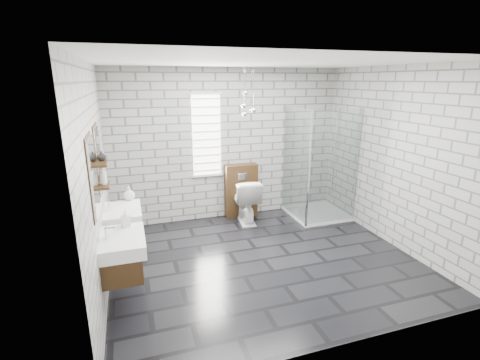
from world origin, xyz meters
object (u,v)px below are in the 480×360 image
cistern_panel (241,190)px  toilet (245,200)px  vanity_right (120,216)px  shower_enclosure (316,192)px  vanity_left (119,245)px

cistern_panel → toilet: 0.27m
vanity_right → toilet: (2.12, 1.04, -0.36)m
shower_enclosure → toilet: 1.32m
cistern_panel → shower_enclosure: size_ratio=0.49×
vanity_right → shower_enclosure: size_ratio=0.77×
vanity_left → vanity_right: 0.89m
vanity_left → vanity_right: bearing=90.0°
vanity_left → shower_enclosure: 3.80m
shower_enclosure → toilet: (-1.29, 0.27, -0.10)m
cistern_panel → toilet: cistern_panel is taller
vanity_left → shower_enclosure: shower_enclosure is taller
vanity_left → cistern_panel: size_ratio=1.57×
cistern_panel → shower_enclosure: shower_enclosure is taller
toilet → vanity_left: bearing=47.5°
vanity_left → toilet: (2.12, 1.92, -0.36)m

